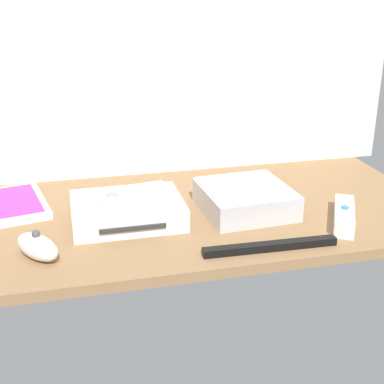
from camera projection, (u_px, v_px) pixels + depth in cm
name	position (u px, v px, depth cm)	size (l,w,h in cm)	color
ground_plane	(192.00, 215.00, 107.97)	(100.00, 48.00, 2.00)	#936D47
back_wall	(166.00, 35.00, 118.00)	(110.00, 1.20, 64.00)	silver
game_console	(127.00, 211.00, 102.00)	(21.07, 16.57, 4.40)	white
mini_computer	(245.00, 199.00, 106.42)	(18.09, 18.09, 5.30)	silver
game_case	(10.00, 205.00, 108.46)	(17.16, 21.36, 1.56)	white
remote_wand	(344.00, 216.00, 101.51)	(10.18, 14.74, 3.40)	white
remote_nunchuk	(37.00, 247.00, 88.50)	(9.35, 10.71, 5.10)	white
remote_classic_pad	(133.00, 197.00, 99.95)	(15.42, 10.04, 2.40)	white
sensor_bar	(270.00, 246.00, 91.46)	(24.00, 1.80, 1.40)	black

